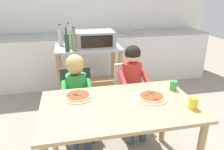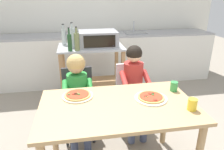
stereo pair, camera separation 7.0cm
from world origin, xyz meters
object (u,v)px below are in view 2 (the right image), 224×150
object	(u,v)px
bottle_clear_vinegar	(72,37)
drinking_cup_green	(174,86)
bottle_dark_olive_oil	(72,36)
dining_table	(118,115)
bottle_slim_sauce	(70,42)
dining_chair_left	(78,98)
pizza_plate_cream	(78,95)
child_in_green_shirt	(78,89)
pizza_plate_white	(151,98)
toaster_oven	(98,39)
kitchen_island_cart	(92,66)
child_in_red_shirt	(134,82)
drinking_cup_yellow	(192,104)
dining_chair_right	(131,92)
bottle_brown_beer	(77,41)
bottle_tall_green_wine	(64,37)

from	to	relation	value
bottle_clear_vinegar	drinking_cup_green	xyz separation A→B (m)	(0.94, -1.25, -0.26)
bottle_dark_olive_oil	dining_table	world-z (taller)	bottle_dark_olive_oil
bottle_slim_sauce	dining_chair_left	bearing A→B (deg)	-82.95
dining_table	pizza_plate_cream	world-z (taller)	pizza_plate_cream
dining_chair_left	child_in_green_shirt	world-z (taller)	child_in_green_shirt
child_in_green_shirt	pizza_plate_white	distance (m)	0.81
toaster_oven	dining_chair_left	size ratio (longest dim) A/B	0.65
kitchen_island_cart	child_in_red_shirt	bearing A→B (deg)	-63.90
dining_table	pizza_plate_cream	distance (m)	0.41
bottle_dark_olive_oil	drinking_cup_yellow	xyz separation A→B (m)	(0.94, -1.73, -0.24)
drinking_cup_yellow	dining_chair_right	bearing A→B (deg)	106.45
toaster_oven	pizza_plate_white	xyz separation A→B (m)	(0.31, -1.37, -0.26)
kitchen_island_cart	bottle_slim_sauce	bearing A→B (deg)	-141.45
toaster_oven	bottle_brown_beer	xyz separation A→B (m)	(-0.30, -0.21, 0.02)
dining_chair_left	drinking_cup_yellow	distance (m)	1.27
dining_chair_left	pizza_plate_cream	distance (m)	0.53
bottle_brown_beer	bottle_clear_vinegar	bearing A→B (deg)	105.11
drinking_cup_green	bottle_dark_olive_oil	bearing A→B (deg)	124.44
bottle_tall_green_wine	dining_table	xyz separation A→B (m)	(0.49, -1.58, -0.39)
bottle_dark_olive_oil	bottle_slim_sauce	world-z (taller)	bottle_dark_olive_oil
pizza_plate_cream	drinking_cup_yellow	size ratio (longest dim) A/B	2.87
bottle_dark_olive_oil	child_in_green_shirt	size ratio (longest dim) A/B	0.31
dining_chair_right	drinking_cup_yellow	xyz separation A→B (m)	(0.26, -0.88, 0.30)
dining_chair_right	drinking_cup_yellow	size ratio (longest dim) A/B	8.36
dining_chair_left	pizza_plate_white	size ratio (longest dim) A/B	2.85
dining_table	drinking_cup_yellow	xyz separation A→B (m)	(0.57, -0.18, 0.15)
toaster_oven	drinking_cup_yellow	bearing A→B (deg)	-70.30
dining_chair_right	child_in_green_shirt	xyz separation A→B (m)	(-0.64, -0.16, 0.18)
dining_chair_left	pizza_plate_cream	world-z (taller)	dining_chair_left
kitchen_island_cart	bottle_clear_vinegar	size ratio (longest dim) A/B	2.71
drinking_cup_green	dining_table	bearing A→B (deg)	-163.66
kitchen_island_cart	bottle_clear_vinegar	distance (m)	0.51
bottle_tall_green_wine	dining_chair_left	distance (m)	1.08
toaster_oven	bottle_tall_green_wine	world-z (taller)	bottle_tall_green_wine
bottle_brown_beer	bottle_tall_green_wine	world-z (taller)	bottle_brown_beer
drinking_cup_green	pizza_plate_white	bearing A→B (deg)	-155.83
bottle_dark_olive_oil	child_in_red_shirt	bearing A→B (deg)	-55.19
drinking_cup_yellow	child_in_green_shirt	bearing A→B (deg)	141.26
drinking_cup_green	drinking_cup_yellow	distance (m)	0.35
kitchen_island_cart	bottle_dark_olive_oil	bearing A→B (deg)	154.77
toaster_oven	bottle_clear_vinegar	bearing A→B (deg)	-179.82
pizza_plate_cream	drinking_cup_yellow	world-z (taller)	drinking_cup_yellow
dining_chair_right	pizza_plate_cream	distance (m)	0.85
kitchen_island_cart	toaster_oven	world-z (taller)	toaster_oven
bottle_slim_sauce	drinking_cup_yellow	bearing A→B (deg)	-55.10
bottle_brown_beer	drinking_cup_yellow	xyz separation A→B (m)	(0.87, -1.39, -0.24)
dining_table	child_in_green_shirt	world-z (taller)	child_in_green_shirt
child_in_red_shirt	pizza_plate_cream	size ratio (longest dim) A/B	3.80
dining_table	kitchen_island_cart	bearing A→B (deg)	94.47
bottle_brown_beer	dining_chair_right	distance (m)	0.96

